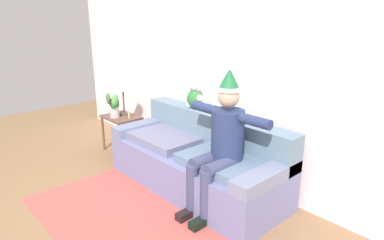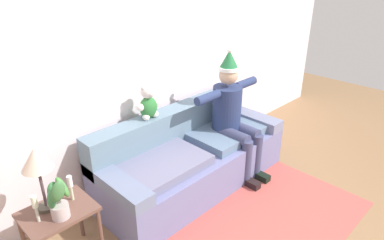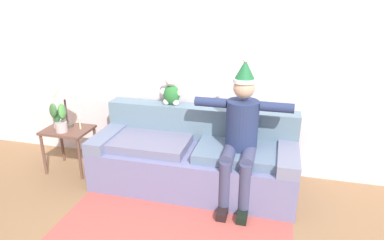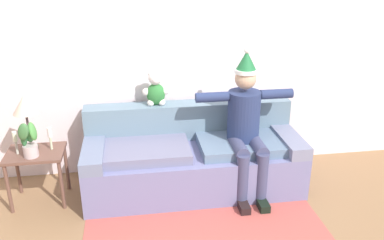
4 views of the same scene
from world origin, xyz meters
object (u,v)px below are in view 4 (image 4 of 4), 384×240
Objects in this scene: person_seated at (246,122)px; table_lamp at (25,107)px; candle_tall at (15,140)px; couch at (193,157)px; teddy_bear at (156,90)px; side_table at (36,160)px; candle_short at (50,135)px; potted_plant at (28,140)px.

table_lamp is (-2.18, 0.18, 0.22)m from person_seated.
table_lamp is at bearing 43.97° from candle_tall.
couch is 0.83m from teddy_bear.
person_seated is at bearing -1.93° from candle_tall.
person_seated is 2.74× the size of side_table.
potted_plant is at bearing -139.98° from candle_short.
person_seated is 1.98m from candle_short.
side_table is at bearing 177.39° from person_seated.
person_seated is at bearing -26.47° from teddy_bear.
teddy_bear is 1.37m from potted_plant.
couch is 5.72× the size of potted_plant.
teddy_bear is 1.18m from candle_short.
couch reaches higher than side_table.
person_seated is (0.53, -0.17, 0.45)m from couch.
teddy_bear is 1.41m from side_table.
potted_plant is (-1.26, -0.45, -0.30)m from teddy_bear.
person_seated reaches higher than potted_plant.
candle_short is at bearing 176.03° from person_seated.
candle_short is (-1.45, -0.03, 0.37)m from couch.
side_table is 2.34× the size of candle_tall.
candle_tall is 0.32m from candle_short.
table_lamp is (-1.29, -0.26, -0.03)m from teddy_bear.
teddy_bear is at bearing 15.68° from candle_short.
candle_tall is at bearing -172.76° from side_table.
candle_tall is at bearing -165.40° from teddy_bear.
couch is at bearing 162.56° from person_seated.
candle_short is at bearing -178.84° from couch.
teddy_bear is at bearing 142.40° from couch.
table_lamp is 2.39× the size of candle_short.
table_lamp is at bearing 175.17° from person_seated.
person_seated is at bearing -17.44° from couch.
teddy_bear is 0.96× the size of potted_plant.
teddy_bear reaches higher than candle_tall.
teddy_bear is 1.32m from table_lamp.
potted_plant reaches higher than couch.
side_table is at bearing -164.50° from teddy_bear.
table_lamp is 2.35× the size of candle_tall.
teddy_bear is at bearing 15.50° from side_table.
person_seated is 1.02m from teddy_bear.
candle_short reaches higher than side_table.
couch is at bearing -0.61° from table_lamp.
candle_tall is (-1.76, -0.09, 0.38)m from couch.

